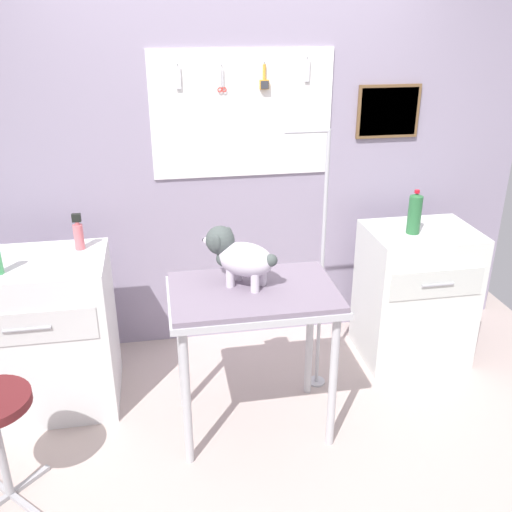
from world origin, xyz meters
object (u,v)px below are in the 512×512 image
object	(u,v)px
grooming_table	(253,307)
dog	(238,255)
counter_left	(42,334)
cabinet_right	(415,294)
soda_bottle	(415,213)
grooming_arm	(320,276)

from	to	relation	value
grooming_table	dog	bearing A→B (deg)	132.14
counter_left	cabinet_right	distance (m)	2.34
dog	counter_left	xyz separation A→B (m)	(-1.10, 0.35, -0.56)
grooming_table	dog	xyz separation A→B (m)	(-0.07, 0.07, 0.26)
grooming_table	soda_bottle	xyz separation A→B (m)	(1.09, 0.50, 0.28)
dog	cabinet_right	size ratio (longest dim) A/B	0.43
soda_bottle	grooming_table	bearing A→B (deg)	-155.38
grooming_table	counter_left	size ratio (longest dim) A/B	0.95
counter_left	cabinet_right	world-z (taller)	counter_left
dog	soda_bottle	bearing A→B (deg)	20.25
grooming_arm	dog	size ratio (longest dim) A/B	4.09
grooming_table	counter_left	xyz separation A→B (m)	(-1.16, 0.42, -0.30)
grooming_table	counter_left	bearing A→B (deg)	159.98
grooming_table	soda_bottle	distance (m)	1.23
dog	counter_left	size ratio (longest dim) A/B	0.42
grooming_table	soda_bottle	bearing A→B (deg)	24.62
grooming_table	cabinet_right	bearing A→B (deg)	24.51
dog	cabinet_right	xyz separation A→B (m)	(1.24, 0.46, -0.57)
grooming_arm	cabinet_right	size ratio (longest dim) A/B	1.77
grooming_table	grooming_arm	distance (m)	0.55
grooming_table	soda_bottle	size ratio (longest dim) A/B	3.17
cabinet_right	soda_bottle	xyz separation A→B (m)	(-0.09, -0.04, 0.58)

